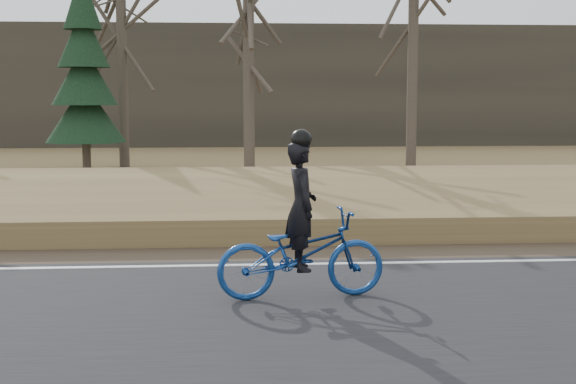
{
  "coord_description": "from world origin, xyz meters",
  "views": [
    {
      "loc": [
        -2.59,
        -11.33,
        2.54
      ],
      "look_at": [
        -1.74,
        0.5,
        1.1
      ],
      "focal_mm": 50.0,
      "sensor_mm": 36.0,
      "label": 1
    }
  ],
  "objects": [
    {
      "name": "bare_tree_near_left",
      "position": [
        -2.0,
        13.82,
        3.54
      ],
      "size": [
        0.36,
        0.36,
        7.08
      ],
      "primitive_type": "cylinder",
      "color": "#4D4438",
      "rests_on": "ground"
    },
    {
      "name": "ground",
      "position": [
        0.0,
        0.0,
        0.0
      ],
      "size": [
        120.0,
        120.0,
        0.0
      ],
      "primitive_type": "plane",
      "color": "olive",
      "rests_on": "ground"
    },
    {
      "name": "railroad",
      "position": [
        0.0,
        8.0,
        0.53
      ],
      "size": [
        120.0,
        2.4,
        0.29
      ],
      "color": "black",
      "rests_on": "ballast"
    },
    {
      "name": "bare_tree_left",
      "position": [
        -6.34,
        17.42,
        4.36
      ],
      "size": [
        0.36,
        0.36,
        8.72
      ],
      "primitive_type": "cylinder",
      "color": "#4D4438",
      "rests_on": "ground"
    },
    {
      "name": "ballast",
      "position": [
        0.0,
        8.0,
        0.23
      ],
      "size": [
        120.0,
        3.0,
        0.45
      ],
      "primitive_type": "cube",
      "color": "slate",
      "rests_on": "ground"
    },
    {
      "name": "embankment",
      "position": [
        0.0,
        4.2,
        0.22
      ],
      "size": [
        120.0,
        5.0,
        0.44
      ],
      "primitive_type": "cube",
      "color": "olive",
      "rests_on": "ground"
    },
    {
      "name": "bare_tree_center",
      "position": [
        3.73,
        16.3,
        4.74
      ],
      "size": [
        0.36,
        0.36,
        9.47
      ],
      "primitive_type": "cylinder",
      "color": "#4D4438",
      "rests_on": "ground"
    },
    {
      "name": "treeline_backdrop",
      "position": [
        0.0,
        30.0,
        3.0
      ],
      "size": [
        120.0,
        4.0,
        6.0
      ],
      "primitive_type": "cube",
      "color": "#383328",
      "rests_on": "ground"
    },
    {
      "name": "conifer",
      "position": [
        -7.34,
        15.54,
        3.12
      ],
      "size": [
        2.6,
        2.6,
        6.6
      ],
      "color": "#4D4438",
      "rests_on": "ground"
    },
    {
      "name": "edge_line",
      "position": [
        0.0,
        0.2,
        0.07
      ],
      "size": [
        120.0,
        0.12,
        0.01
      ],
      "primitive_type": "cube",
      "color": "silver",
      "rests_on": "road"
    },
    {
      "name": "shoulder",
      "position": [
        0.0,
        1.2,
        0.02
      ],
      "size": [
        120.0,
        1.6,
        0.04
      ],
      "primitive_type": "cube",
      "color": "#473A2B",
      "rests_on": "ground"
    },
    {
      "name": "cyclist",
      "position": [
        -1.74,
        -1.73,
        0.72
      ],
      "size": [
        2.14,
        0.97,
        2.07
      ],
      "rotation": [
        0.0,
        0.0,
        1.69
      ],
      "color": "navy",
      "rests_on": "road"
    },
    {
      "name": "road",
      "position": [
        0.0,
        -2.5,
        0.03
      ],
      "size": [
        120.0,
        6.0,
        0.06
      ],
      "primitive_type": "cube",
      "color": "black",
      "rests_on": "ground"
    }
  ]
}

